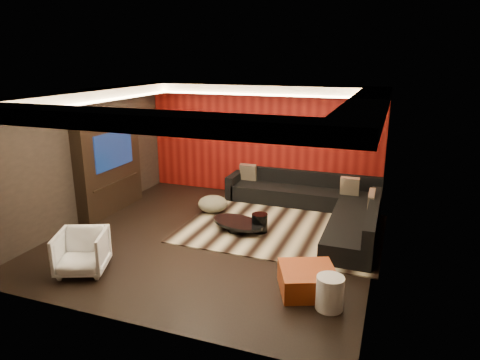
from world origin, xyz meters
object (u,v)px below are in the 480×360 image
at_px(armchair, 82,252).
at_px(sectional_sofa, 320,205).
at_px(orange_ottoman, 308,280).
at_px(drum_stool, 260,223).
at_px(white_side_table, 330,293).
at_px(coffee_table, 238,226).

height_order(armchair, sectional_sofa, sectional_sofa).
relative_size(orange_ottoman, armchair, 1.04).
height_order(drum_stool, white_side_table, white_side_table).
relative_size(white_side_table, sectional_sofa, 0.13).
relative_size(orange_ottoman, sectional_sofa, 0.22).
relative_size(coffee_table, white_side_table, 2.41).
bearing_deg(white_side_table, sectional_sofa, 102.05).
relative_size(drum_stool, white_side_table, 0.77).
height_order(white_side_table, sectional_sofa, sectional_sofa).
bearing_deg(white_side_table, armchair, -175.42).
xyz_separation_m(white_side_table, orange_ottoman, (-0.39, 0.36, -0.06)).
bearing_deg(sectional_sofa, drum_stool, -126.56).
xyz_separation_m(coffee_table, drum_stool, (0.43, 0.09, 0.09)).
xyz_separation_m(coffee_table, armchair, (-1.82, -2.48, 0.24)).
bearing_deg(drum_stool, coffee_table, -167.93).
bearing_deg(orange_ottoman, coffee_table, 134.90).
bearing_deg(armchair, white_side_table, -17.91).
relative_size(drum_stool, armchair, 0.48).
height_order(coffee_table, armchair, armchair).
distance_m(drum_stool, armchair, 3.42).
distance_m(drum_stool, orange_ottoman, 2.34).
bearing_deg(drum_stool, white_side_table, -52.14).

